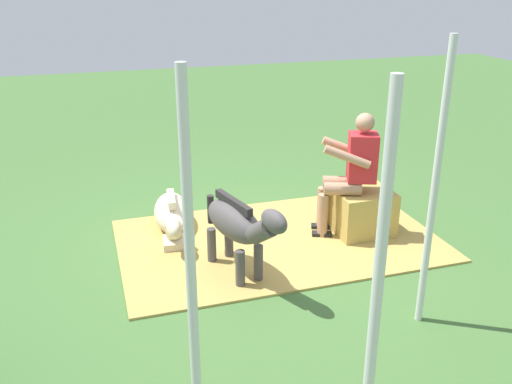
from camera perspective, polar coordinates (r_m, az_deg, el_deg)
The scene contains 10 objects.
ground_plane at distance 6.08m, azimuth 0.24°, elevation -5.43°, with size 24.00×24.00×0.00m, color #426B33.
hay_patch at distance 6.15m, azimuth 2.31°, elevation -4.95°, with size 3.43×2.08×0.02m, color tan.
hay_bale at distance 6.33m, azimuth 10.81°, elevation -2.10°, with size 0.62×0.53×0.51m, color tan.
person_seated at distance 6.10m, azimuth 9.65°, elevation 2.35°, with size 0.72×0.56×1.39m.
pony_standing at distance 5.25m, azimuth -1.80°, elevation -3.34°, with size 0.56×1.32×0.91m.
pony_lying at distance 6.40m, azimuth -8.57°, elevation -2.34°, with size 0.50×1.35×0.42m.
soda_bottle at distance 6.94m, azimuth 12.58°, elevation -1.15°, with size 0.07×0.07×0.28m.
tent_pole_left at distance 4.54m, azimuth 17.76°, elevation 0.16°, with size 0.06×0.06×2.36m, color silver.
tent_pole_right at distance 3.16m, azimuth -6.65°, elevation -8.62°, with size 0.06×0.06×2.36m, color silver.
tent_pole_mid at distance 2.93m, azimuth 12.11°, elevation -11.63°, with size 0.06×0.06×2.36m, color silver.
Camera 1 is at (1.64, 5.15, 2.77)m, focal length 39.15 mm.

